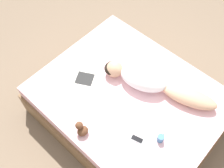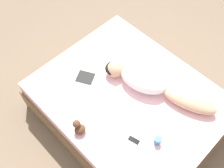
% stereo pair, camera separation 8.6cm
% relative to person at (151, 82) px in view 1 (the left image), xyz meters
% --- Properties ---
extents(ground_plane, '(12.00, 12.00, 0.00)m').
position_rel_person_xyz_m(ground_plane, '(-0.24, 0.12, -0.67)').
color(ground_plane, '#7A6651').
extents(bed, '(1.74, 2.14, 0.57)m').
position_rel_person_xyz_m(bed, '(-0.24, 0.12, -0.39)').
color(bed, brown).
rests_on(bed, ground_plane).
extents(person, '(0.63, 1.35, 0.23)m').
position_rel_person_xyz_m(person, '(0.00, 0.00, 0.00)').
color(person, tan).
rests_on(person, bed).
extents(open_magazine, '(0.63, 0.52, 0.01)m').
position_rel_person_xyz_m(open_magazine, '(-0.56, 0.59, -0.10)').
color(open_magazine, silver).
rests_on(open_magazine, bed).
extents(coffee_mug, '(0.10, 0.07, 0.09)m').
position_rel_person_xyz_m(coffee_mug, '(-0.45, -0.48, -0.06)').
color(coffee_mug, teal).
rests_on(coffee_mug, bed).
extents(cell_phone, '(0.10, 0.16, 0.01)m').
position_rel_person_xyz_m(cell_phone, '(-0.61, -0.30, -0.10)').
color(cell_phone, silver).
rests_on(cell_phone, bed).
extents(plush_toy, '(0.12, 0.14, 0.17)m').
position_rel_person_xyz_m(plush_toy, '(-0.94, 0.18, -0.03)').
color(plush_toy, brown).
rests_on(plush_toy, bed).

